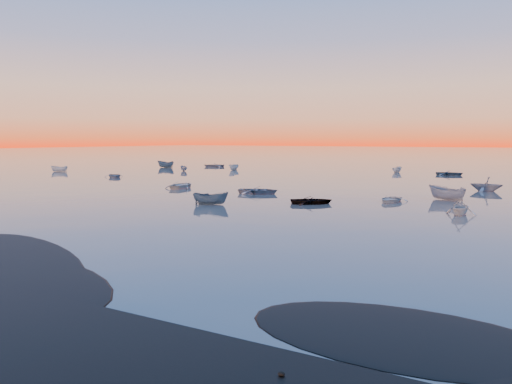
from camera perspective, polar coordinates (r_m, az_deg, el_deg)
The scene contains 4 objects.
ground at distance 118.90m, azimuth 17.82°, elevation 2.69°, with size 600.00×600.00×0.00m, color slate.
moored_fleet at distance 73.72m, azimuth 10.09°, elevation 0.98°, with size 124.00×58.00×1.20m, color silver, non-canonical shape.
boat_near_left at distance 86.81m, azimuth -15.86°, elevation 1.60°, with size 4.16×1.73×1.04m, color gray.
boat_near_center at distance 49.47m, azimuth -5.20°, elevation -1.42°, with size 3.60×1.52×1.25m, color #355166.
Camera 1 is at (24.86, -16.10, 6.44)m, focal length 35.00 mm.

